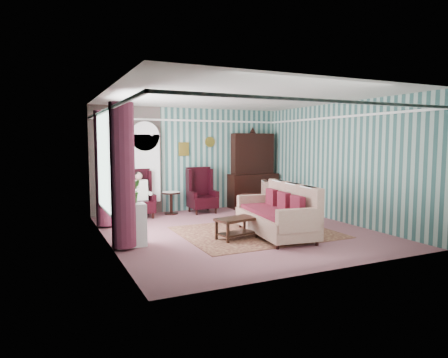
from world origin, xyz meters
name	(u,v)px	position (x,y,z in m)	size (l,w,h in m)	color
floor	(238,231)	(0.00, 0.00, 0.00)	(6.00, 6.00, 0.00)	#94565B
room_shell	(208,139)	(-0.62, 0.18, 2.01)	(5.53, 6.02, 2.91)	#325C58
bookcase	(145,173)	(-1.35, 2.84, 1.12)	(0.80, 0.28, 2.24)	white
dresser_hutch	(253,168)	(1.90, 2.72, 1.18)	(1.50, 0.56, 2.36)	black
wingback_left	(139,194)	(-1.60, 2.45, 0.62)	(0.76, 0.80, 1.25)	black
wingback_right	(202,190)	(0.15, 2.45, 0.62)	(0.76, 0.80, 1.25)	black
seated_woman	(139,195)	(-1.60, 2.45, 0.59)	(0.44, 0.40, 1.18)	white
round_side_table	(171,203)	(-0.70, 2.60, 0.30)	(0.50, 0.50, 0.60)	black
nest_table	(305,205)	(2.47, 0.90, 0.27)	(0.45, 0.38, 0.54)	black
plant_stand	(130,225)	(-2.40, -0.30, 0.40)	(0.55, 0.35, 0.80)	white
rug	(256,232)	(0.30, -0.30, 0.01)	(3.20, 2.60, 0.01)	#55231C
sofa	(275,210)	(0.51, -0.73, 0.54)	(2.20, 1.05, 1.08)	beige
floral_armchair	(254,199)	(1.25, 1.50, 0.44)	(0.76, 0.82, 0.89)	beige
coffee_table	(236,228)	(-0.35, -0.64, 0.22)	(0.83, 0.46, 0.43)	black
potted_plant_a	(130,194)	(-2.42, -0.38, 1.00)	(0.36, 0.31, 0.40)	#1F4A17
potted_plant_b	(134,191)	(-2.29, -0.16, 1.02)	(0.25, 0.20, 0.45)	#1F531A
potted_plant_c	(128,195)	(-2.42, -0.25, 0.97)	(0.19, 0.19, 0.35)	#215119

